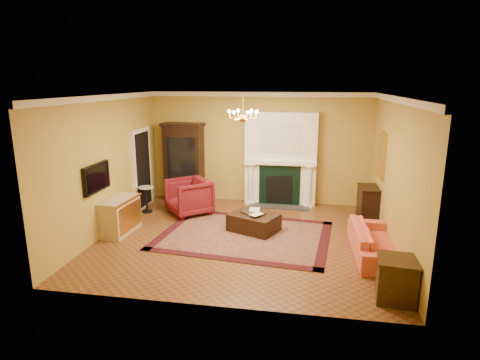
% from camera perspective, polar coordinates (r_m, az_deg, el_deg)
% --- Properties ---
extents(floor, '(6.00, 5.50, 0.02)m').
position_cam_1_polar(floor, '(8.73, 0.38, -8.23)').
color(floor, brown).
rests_on(floor, ground).
extents(ceiling, '(6.00, 5.50, 0.02)m').
position_cam_1_polar(ceiling, '(8.09, 0.42, 11.99)').
color(ceiling, white).
rests_on(ceiling, wall_back).
extents(wall_back, '(6.00, 0.02, 3.00)m').
position_cam_1_polar(wall_back, '(10.97, 2.74, 4.54)').
color(wall_back, '#B19C3F').
rests_on(wall_back, floor).
extents(wall_front, '(6.00, 0.02, 3.00)m').
position_cam_1_polar(wall_front, '(5.67, -4.13, -4.43)').
color(wall_front, '#B19C3F').
rests_on(wall_front, floor).
extents(wall_left, '(0.02, 5.50, 3.00)m').
position_cam_1_polar(wall_left, '(9.25, -18.35, 2.09)').
color(wall_left, '#B19C3F').
rests_on(wall_left, floor).
extents(wall_right, '(0.02, 5.50, 3.00)m').
position_cam_1_polar(wall_right, '(8.35, 21.23, 0.64)').
color(wall_right, '#B19C3F').
rests_on(wall_right, floor).
extents(fireplace, '(1.90, 0.70, 2.50)m').
position_cam_1_polar(fireplace, '(10.78, 5.77, 2.68)').
color(fireplace, white).
rests_on(fireplace, wall_back).
extents(crown_molding, '(6.00, 5.50, 0.12)m').
position_cam_1_polar(crown_molding, '(9.04, 1.42, 11.74)').
color(crown_molding, white).
rests_on(crown_molding, ceiling).
extents(doorway, '(0.08, 1.05, 2.10)m').
position_cam_1_polar(doorway, '(10.81, -13.74, 1.57)').
color(doorway, silver).
rests_on(doorway, wall_left).
extents(tv_panel, '(0.09, 0.95, 0.58)m').
position_cam_1_polar(tv_panel, '(8.74, -19.72, 0.31)').
color(tv_panel, black).
rests_on(tv_panel, wall_left).
extents(gilt_mirror, '(0.06, 0.76, 1.05)m').
position_cam_1_polar(gilt_mirror, '(9.67, 19.48, 3.40)').
color(gilt_mirror, gold).
rests_on(gilt_mirror, wall_right).
extents(chandelier, '(0.63, 0.55, 0.53)m').
position_cam_1_polar(chandelier, '(8.12, 0.41, 9.15)').
color(chandelier, gold).
rests_on(chandelier, ceiling).
extents(oriental_rug, '(3.86, 3.06, 0.01)m').
position_cam_1_polar(oriental_rug, '(8.83, 0.65, -7.85)').
color(oriental_rug, '#400D16').
rests_on(oriental_rug, floor).
extents(china_cabinet, '(1.07, 0.55, 2.08)m').
position_cam_1_polar(china_cabinet, '(11.23, -7.96, 2.26)').
color(china_cabinet, black).
rests_on(china_cabinet, floor).
extents(wingback_armchair, '(1.30, 1.31, 0.99)m').
position_cam_1_polar(wingback_armchair, '(10.16, -7.28, -2.14)').
color(wingback_armchair, maroon).
rests_on(wingback_armchair, floor).
extents(pedestal_table, '(0.38, 0.38, 0.67)m').
position_cam_1_polar(pedestal_table, '(10.50, -13.15, -2.44)').
color(pedestal_table, black).
rests_on(pedestal_table, floor).
extents(commode, '(0.55, 1.07, 0.78)m').
position_cam_1_polar(commode, '(9.27, -16.74, -4.88)').
color(commode, '#BAAF88').
rests_on(commode, floor).
extents(coral_sofa, '(0.63, 1.98, 0.77)m').
position_cam_1_polar(coral_sofa, '(8.16, 18.60, -7.65)').
color(coral_sofa, '#DA6545').
rests_on(coral_sofa, floor).
extents(end_table, '(0.62, 0.62, 0.65)m').
position_cam_1_polar(end_table, '(6.73, 21.34, -13.18)').
color(end_table, '#3A240F').
rests_on(end_table, floor).
extents(console_table, '(0.45, 0.75, 0.82)m').
position_cam_1_polar(console_table, '(10.06, 17.73, -3.36)').
color(console_table, black).
rests_on(console_table, floor).
extents(leather_ottoman, '(1.24, 1.09, 0.38)m').
position_cam_1_polar(leather_ottoman, '(9.02, 1.99, -6.03)').
color(leather_ottoman, black).
rests_on(leather_ottoman, oriental_rug).
extents(ottoman_tray, '(0.60, 0.58, 0.03)m').
position_cam_1_polar(ottoman_tray, '(9.01, 1.91, -4.67)').
color(ottoman_tray, black).
rests_on(ottoman_tray, leather_ottoman).
extents(book_a, '(0.23, 0.05, 0.31)m').
position_cam_1_polar(book_a, '(9.06, 1.34, -3.41)').
color(book_a, gray).
rests_on(book_a, ottoman_tray).
extents(book_b, '(0.18, 0.14, 0.28)m').
position_cam_1_polar(book_b, '(8.83, 1.85, -3.99)').
color(book_b, gray).
rests_on(book_b, ottoman_tray).
extents(topiary_left, '(0.15, 0.15, 0.41)m').
position_cam_1_polar(topiary_left, '(10.77, 1.70, 4.14)').
color(topiary_left, gray).
rests_on(topiary_left, fireplace).
extents(topiary_right, '(0.17, 0.17, 0.45)m').
position_cam_1_polar(topiary_right, '(10.67, 9.21, 3.98)').
color(topiary_right, gray).
rests_on(topiary_right, fireplace).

